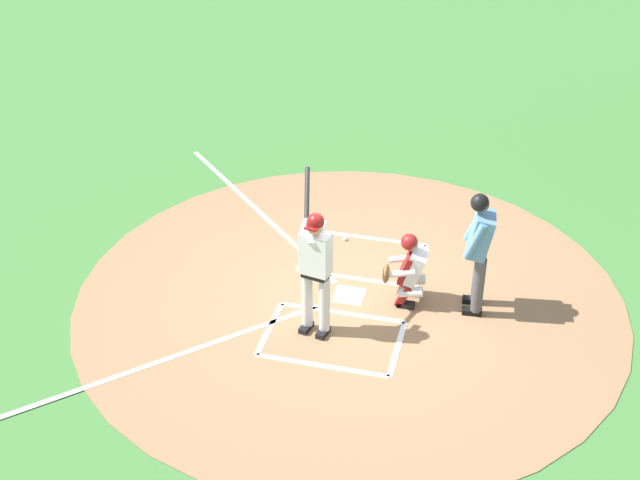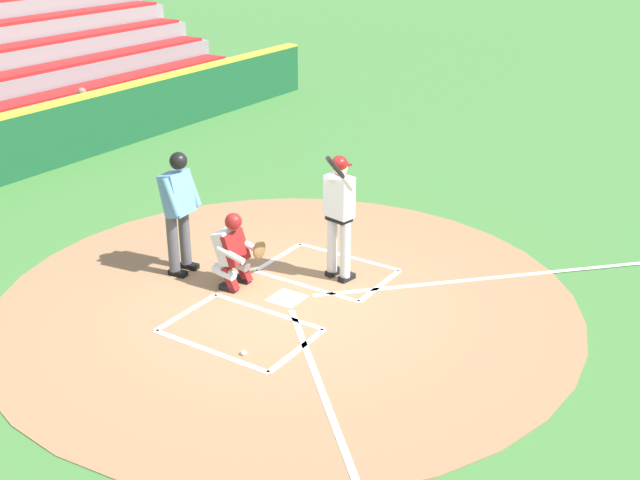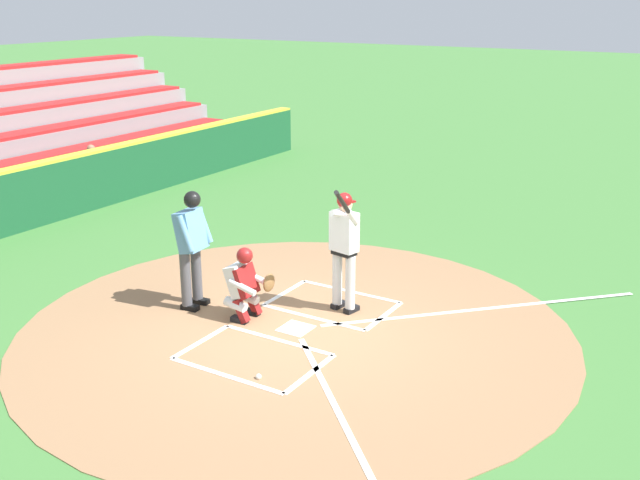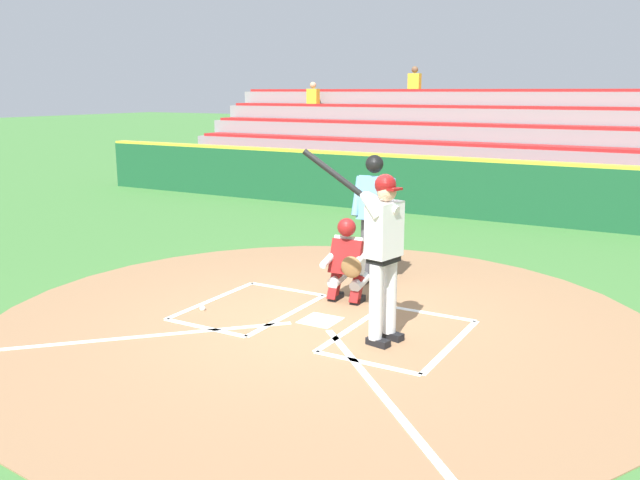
{
  "view_description": "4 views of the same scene",
  "coord_description": "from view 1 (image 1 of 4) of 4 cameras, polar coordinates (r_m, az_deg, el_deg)",
  "views": [
    {
      "loc": [
        -10.2,
        -2.15,
        7.39
      ],
      "look_at": [
        -0.49,
        0.32,
        1.21
      ],
      "focal_mm": 48.74,
      "sensor_mm": 36.0,
      "label": 1
    },
    {
      "loc": [
        7.86,
        5.63,
        5.07
      ],
      "look_at": [
        -0.24,
        0.39,
        0.9
      ],
      "focal_mm": 44.06,
      "sensor_mm": 36.0,
      "label": 2
    },
    {
      "loc": [
        8.26,
        5.42,
        4.62
      ],
      "look_at": [
        -0.48,
        0.12,
        1.25
      ],
      "focal_mm": 41.86,
      "sensor_mm": 36.0,
      "label": 3
    },
    {
      "loc": [
        -3.81,
        6.69,
        2.73
      ],
      "look_at": [
        0.41,
        -0.72,
        0.83
      ],
      "focal_mm": 37.63,
      "sensor_mm": 36.0,
      "label": 4
    }
  ],
  "objects": [
    {
      "name": "catcher",
      "position": [
        12.38,
        5.85,
        -1.83
      ],
      "size": [
        0.6,
        0.6,
        1.13
      ],
      "color": "black",
      "rests_on": "ground"
    },
    {
      "name": "ground_plane",
      "position": [
        12.78,
        1.93,
        -3.69
      ],
      "size": [
        120.0,
        120.0,
        0.0
      ],
      "primitive_type": "plane",
      "color": "#427A38"
    },
    {
      "name": "baseball",
      "position": [
        14.04,
        1.64,
        0.07
      ],
      "size": [
        0.07,
        0.07,
        0.07
      ],
      "primitive_type": "sphere",
      "color": "white",
      "rests_on": "ground"
    },
    {
      "name": "plate_umpire",
      "position": [
        12.11,
        10.42,
        -0.34
      ],
      "size": [
        0.6,
        0.45,
        1.86
      ],
      "color": "#4C4C51",
      "rests_on": "ground"
    },
    {
      "name": "home_plate_and_chalk",
      "position": [
        12.94,
        -1.88,
        -3.08
      ],
      "size": [
        7.93,
        4.91,
        0.01
      ],
      "color": "white",
      "rests_on": "dirt_circle"
    },
    {
      "name": "batter",
      "position": [
        11.46,
        -0.32,
        -1.61
      ],
      "size": [
        1.03,
        0.57,
        2.13
      ],
      "color": "silver",
      "rests_on": "ground"
    },
    {
      "name": "dirt_circle",
      "position": [
        12.77,
        1.93,
        -3.67
      ],
      "size": [
        8.0,
        8.0,
        0.01
      ],
      "primitive_type": "cylinder",
      "color": "#99704C",
      "rests_on": "ground"
    }
  ]
}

